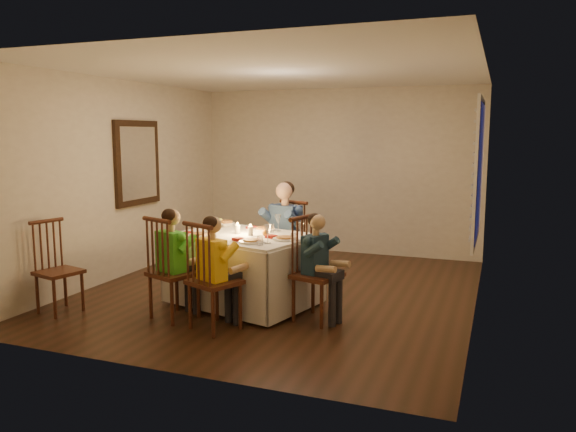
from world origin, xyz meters
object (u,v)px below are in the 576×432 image
at_px(dining_table, 244,255).
at_px(child_teal, 317,320).
at_px(chair_extra, 61,312).
at_px(child_yellow, 215,329).
at_px(chair_near_right, 215,329).
at_px(adult, 284,287).
at_px(chair_end, 317,320).
at_px(child_green, 175,318).
at_px(serving_bowl, 226,224).
at_px(chair_near_left, 175,318).
at_px(chair_adult, 284,287).

distance_m(dining_table, child_teal, 1.14).
height_order(chair_extra, child_teal, child_teal).
bearing_deg(child_yellow, chair_near_right, 22.90).
xyz_separation_m(chair_near_right, adult, (0.08, 1.66, 0.00)).
bearing_deg(chair_end, child_teal, 0.00).
distance_m(dining_table, adult, 0.99).
height_order(child_green, serving_bowl, serving_bowl).
xyz_separation_m(dining_table, adult, (0.18, 0.80, -0.56)).
bearing_deg(adult, child_teal, -36.63).
bearing_deg(serving_bowl, adult, 30.13).
distance_m(chair_near_left, child_green, 0.00).
height_order(chair_near_right, child_yellow, child_yellow).
bearing_deg(adult, chair_adult, 0.00).
relative_size(dining_table, serving_bowl, 8.99).
bearing_deg(child_yellow, dining_table, -60.76).
relative_size(chair_near_right, serving_bowl, 5.56).
distance_m(chair_end, child_green, 1.47).
distance_m(dining_table, child_yellow, 1.03).
relative_size(chair_end, child_teal, 0.97).
bearing_deg(child_green, child_teal, -142.21).
relative_size(dining_table, child_green, 1.51).
xyz_separation_m(chair_adult, chair_near_right, (-0.08, -1.66, 0.00)).
xyz_separation_m(dining_table, chair_near_left, (-0.46, -0.71, -0.56)).
bearing_deg(serving_bowl, chair_extra, -131.60).
height_order(chair_near_left, child_green, child_green).
bearing_deg(chair_near_left, child_yellow, -174.84).
xyz_separation_m(chair_extra, child_green, (1.25, 0.27, 0.00)).
height_order(dining_table, chair_end, dining_table).
xyz_separation_m(chair_extra, adult, (1.88, 1.78, 0.00)).
relative_size(chair_adult, adult, 0.81).
bearing_deg(serving_bowl, chair_near_left, -90.98).
height_order(chair_end, adult, adult).
bearing_deg(chair_end, chair_near_right, 139.86).
xyz_separation_m(dining_table, child_green, (-0.46, -0.71, -0.56)).
distance_m(chair_near_left, adult, 1.64).
xyz_separation_m(chair_near_left, serving_bowl, (0.02, 1.15, 0.81)).
bearing_deg(chair_adult, dining_table, -85.15).
height_order(chair_end, child_teal, child_teal).
distance_m(chair_adult, child_green, 1.64).
relative_size(dining_table, adult, 1.32).
bearing_deg(chair_near_left, child_green, -0.00).
distance_m(child_yellow, serving_bowl, 1.62).
distance_m(child_green, serving_bowl, 1.41).
xyz_separation_m(chair_end, chair_extra, (-2.65, -0.72, 0.00)).
bearing_deg(child_yellow, child_teal, -122.34).
bearing_deg(child_green, child_yellow, -174.84).
bearing_deg(chair_adult, chair_end, -36.63).
relative_size(adult, child_yellow, 1.17).
relative_size(dining_table, chair_adult, 1.62).
distance_m(adult, child_green, 1.64).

